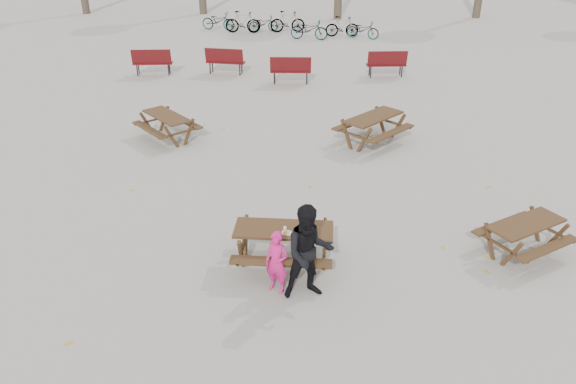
# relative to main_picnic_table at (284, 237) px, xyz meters

# --- Properties ---
(ground) EXTENTS (80.00, 80.00, 0.00)m
(ground) POSITION_rel_main_picnic_table_xyz_m (0.00, 0.00, -0.59)
(ground) COLOR gray
(ground) RESTS_ON ground
(main_picnic_table) EXTENTS (1.80, 1.45, 0.78)m
(main_picnic_table) POSITION_rel_main_picnic_table_xyz_m (0.00, 0.00, 0.00)
(main_picnic_table) COLOR #382314
(main_picnic_table) RESTS_ON ground
(food_tray) EXTENTS (0.18, 0.11, 0.03)m
(food_tray) POSITION_rel_main_picnic_table_xyz_m (0.07, -0.19, 0.21)
(food_tray) COLOR white
(food_tray) RESTS_ON main_picnic_table
(bread_roll) EXTENTS (0.14, 0.06, 0.05)m
(bread_roll) POSITION_rel_main_picnic_table_xyz_m (0.07, -0.19, 0.25)
(bread_roll) COLOR tan
(bread_roll) RESTS_ON food_tray
(soda_bottle) EXTENTS (0.07, 0.07, 0.17)m
(soda_bottle) POSITION_rel_main_picnic_table_xyz_m (0.04, -0.21, 0.26)
(soda_bottle) COLOR silver
(soda_bottle) RESTS_ON main_picnic_table
(child) EXTENTS (0.51, 0.43, 1.18)m
(child) POSITION_rel_main_picnic_table_xyz_m (-0.05, -0.82, 0.00)
(child) COLOR #E11C79
(child) RESTS_ON ground
(adult) EXTENTS (0.98, 0.85, 1.74)m
(adult) POSITION_rel_main_picnic_table_xyz_m (0.50, -0.89, 0.28)
(adult) COLOR black
(adult) RESTS_ON ground
(picnic_table_east) EXTENTS (1.98, 1.91, 0.67)m
(picnic_table_east) POSITION_rel_main_picnic_table_xyz_m (4.56, 0.73, -0.25)
(picnic_table_east) COLOR #382314
(picnic_table_east) RESTS_ON ground
(picnic_table_north) EXTENTS (2.12, 2.12, 0.72)m
(picnic_table_north) POSITION_rel_main_picnic_table_xyz_m (-3.81, 5.92, -0.23)
(picnic_table_north) COLOR #382314
(picnic_table_north) RESTS_ON ground
(picnic_table_far) EXTENTS (2.32, 2.36, 0.79)m
(picnic_table_far) POSITION_rel_main_picnic_table_xyz_m (1.97, 6.08, -0.19)
(picnic_table_far) COLOR #382314
(picnic_table_far) RESTS_ON ground
(park_bench_row) EXTENTS (10.60, 1.79, 1.03)m
(park_bench_row) POSITION_rel_main_picnic_table_xyz_m (-1.85, 12.40, -0.07)
(park_bench_row) COLOR #5E1215
(park_bench_row) RESTS_ON ground
(bicycle_row) EXTENTS (9.22, 2.79, 1.08)m
(bicycle_row) POSITION_rel_main_picnic_table_xyz_m (-1.63, 20.11, -0.11)
(bicycle_row) COLOR black
(bicycle_row) RESTS_ON ground
(fallen_leaves) EXTENTS (11.00, 11.00, 0.01)m
(fallen_leaves) POSITION_rel_main_picnic_table_xyz_m (0.50, 2.50, -0.58)
(fallen_leaves) COLOR #B3922B
(fallen_leaves) RESTS_ON ground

